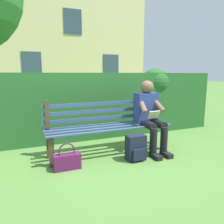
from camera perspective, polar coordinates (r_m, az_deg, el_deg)
ground at (r=3.63m, az=-0.61°, el=-10.93°), size 60.00×60.00×0.00m
park_bench at (r=3.56m, az=-1.10°, el=-3.43°), size 2.07×0.52×0.90m
person_seated at (r=3.67m, az=9.95°, el=-0.49°), size 0.44×0.73×1.20m
hedge_backdrop at (r=4.41m, az=-11.09°, el=1.95°), size 6.60×0.77×1.44m
building_facade at (r=12.91m, az=-11.65°, el=18.04°), size 8.21×2.75×6.26m
backpack at (r=3.33m, az=6.38°, el=-9.50°), size 0.29×0.25×0.39m
handbag at (r=3.09m, az=-11.86°, el=-12.61°), size 0.37×0.14×0.38m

